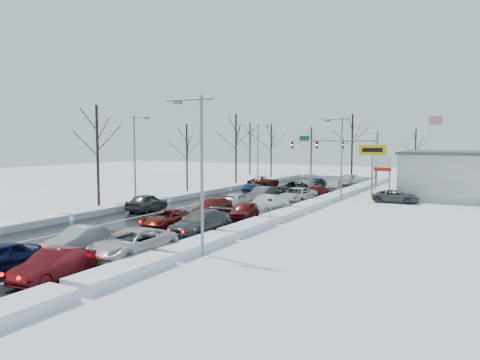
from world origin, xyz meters
The scene contains 45 objects.
ground centered at (0.00, 0.00, 0.00)m, with size 160.00×160.00×0.00m, color silver.
road_surface centered at (0.00, 2.00, 0.01)m, with size 14.00×84.00×0.01m, color black.
snow_bank_left centered at (-7.60, 2.00, 0.00)m, with size 1.82×72.00×0.57m, color white.
snow_bank_right centered at (7.60, 2.00, 0.00)m, with size 1.82×72.00×0.57m, color white.
traffic_signal_mast centered at (3.45, 27.99, 5.48)m, with size 13.28×0.39×8.00m.
tires_plus_sign centered at (10.50, 15.99, 4.99)m, with size 3.20×0.34×6.00m.
used_vehicles_sign centered at (10.50, 22.00, 3.32)m, with size 2.20×0.22×4.65m.
speed_limit_sign centered at (8.20, -8.00, 1.63)m, with size 0.55×0.09×2.35m.
flagpole centered at (15.17, 30.00, 5.93)m, with size 1.87×1.20×10.00m.
streetlight_se centered at (8.30, -18.00, 5.31)m, with size 3.20×0.25×9.00m.
streetlight_ne centered at (8.30, 10.00, 5.31)m, with size 3.20×0.25×9.00m.
streetlight_sw centered at (-8.30, -4.00, 5.31)m, with size 3.20×0.25×9.00m.
streetlight_nw centered at (-8.30, 24.00, 5.31)m, with size 3.20×0.25×9.00m.
tree_left_b centered at (-11.50, -6.00, 6.99)m, with size 4.00×4.00×10.00m.
tree_left_c centered at (-10.50, 8.00, 5.94)m, with size 3.40×3.40×8.50m.
tree_left_d centered at (-11.20, 22.00, 7.33)m, with size 4.20×4.20×10.50m.
tree_left_e centered at (-10.80, 34.00, 6.64)m, with size 3.80×3.80×9.50m.
tree_far_a centered at (-18.00, 40.00, 6.99)m, with size 4.00×4.00×10.00m.
tree_far_b centered at (-6.00, 41.00, 6.29)m, with size 3.60×3.60×9.00m.
tree_far_c centered at (2.00, 39.00, 7.68)m, with size 4.40×4.40×11.00m.
tree_far_d centered at (12.00, 40.50, 5.94)m, with size 3.40×3.40×8.50m.
queued_car_1 centered at (1.78, -20.82, 0.00)m, with size 1.53×4.38×1.44m, color #A0A3A7.
queued_car_2 centered at (1.66, -12.21, 0.00)m, with size 2.24×4.85×1.35m, color #51100A.
queued_car_3 centered at (1.86, -5.96, 0.00)m, with size 2.14×5.26×1.53m, color #4C0B0A.
queued_car_4 centered at (1.65, -1.85, 0.00)m, with size 1.89×4.71×1.60m, color silver.
queued_car_5 centered at (1.66, 4.32, 0.00)m, with size 1.72×4.94×1.63m, color #3B3D40.
queued_car_6 centered at (1.77, 12.45, 0.00)m, with size 2.62×5.68×1.58m, color black.
queued_car_7 centered at (1.93, 16.39, 0.00)m, with size 1.89×4.65×1.35m, color #9B9EA2.
queued_car_8 centered at (1.55, 22.19, 0.00)m, with size 1.56×3.89×1.32m, color black.
queued_car_9 centered at (5.07, -25.43, 0.00)m, with size 1.51×4.34×1.43m, color #4A090E.
queued_car_10 centered at (5.43, -20.46, 0.00)m, with size 2.61×5.66×1.57m, color #B8B8BA.
queued_car_11 centered at (5.33, -13.34, 0.00)m, with size 2.33×5.74×1.67m, color #3B3D40.
queued_car_12 centered at (5.07, -6.20, 0.00)m, with size 1.70×4.23×1.44m, color #530B0B.
queued_car_13 centered at (5.38, -2.52, 0.00)m, with size 1.75×5.01×1.65m, color gray.
queued_car_14 centered at (5.16, 5.31, 0.00)m, with size 2.65×5.75×1.60m, color #BCBCBE.
queued_car_15 centered at (5.38, 10.59, 0.00)m, with size 1.89×4.65×1.35m, color #4C0A0A.
queued_car_16 centered at (5.17, 18.36, 0.00)m, with size 1.63×4.04×1.38m, color silver.
queued_car_17 centered at (5.38, 24.93, 0.00)m, with size 1.78×5.10×1.68m, color #424648.
oncoming_car_0 centered at (-1.62, 8.98, 0.00)m, with size 1.50×4.30×1.42m, color black.
oncoming_car_1 centered at (-5.16, 19.13, 0.00)m, with size 2.52×5.47×1.52m, color #491109.
oncoming_car_2 centered at (-1.70, 28.80, 0.00)m, with size 1.94×4.76×1.38m, color silver.
oncoming_car_3 centered at (-5.07, -6.39, 0.00)m, with size 1.91×4.76×1.62m, color #393B3D.
parked_car_0 centered at (14.19, 10.55, 0.00)m, with size 2.20×4.76×1.32m, color #414447.
parked_car_1 centered at (16.99, 15.84, 0.00)m, with size 2.15×5.28×1.53m, color #393B3E.
parked_car_2 centered at (14.92, 23.26, 0.00)m, with size 2.01×4.99×1.70m, color #460F09.
Camera 1 is at (22.80, -40.12, 6.47)m, focal length 35.00 mm.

